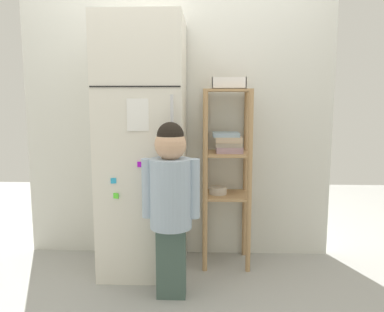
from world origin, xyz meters
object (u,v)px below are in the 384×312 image
refrigerator (143,148)px  pantry_shelf_unit (227,159)px  child_standing (171,193)px  fruit_bin (230,85)px

refrigerator → pantry_shelf_unit: bearing=11.1°
refrigerator → child_standing: refrigerator is taller
fruit_bin → child_standing: bearing=-125.5°
child_standing → pantry_shelf_unit: size_ratio=0.84×
fruit_bin → refrigerator: bearing=-169.2°
child_standing → refrigerator: bearing=119.1°
child_standing → fruit_bin: bearing=54.5°
pantry_shelf_unit → child_standing: bearing=-124.2°
refrigerator → child_standing: size_ratio=1.62×
refrigerator → fruit_bin: bearing=10.8°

